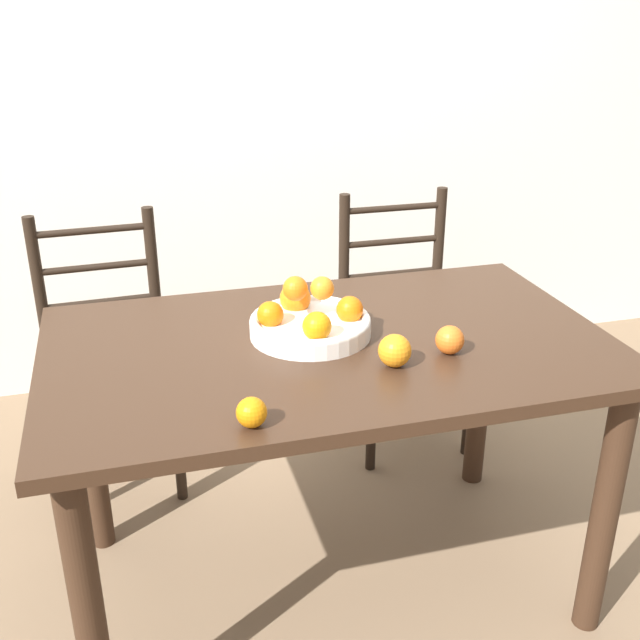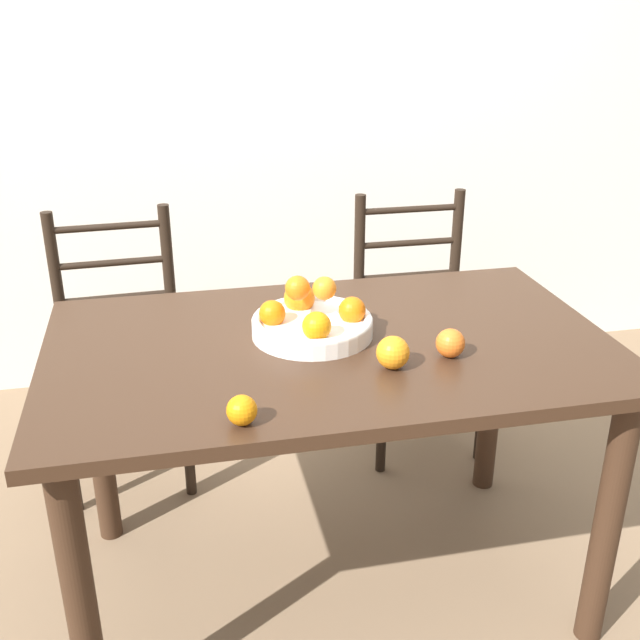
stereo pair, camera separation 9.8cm
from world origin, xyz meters
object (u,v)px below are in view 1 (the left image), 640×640
at_px(orange_loose_1, 450,340).
at_px(orange_loose_2, 252,412).
at_px(chair_right, 403,322).
at_px(fruit_bowl, 309,320).
at_px(orange_loose_0, 395,351).
at_px(chair_left, 107,355).

height_order(orange_loose_1, orange_loose_2, orange_loose_1).
bearing_deg(chair_right, fruit_bowl, -128.19).
distance_m(fruit_bowl, orange_loose_0, 0.27).
xyz_separation_m(orange_loose_0, orange_loose_1, (0.15, 0.03, -0.00)).
bearing_deg(chair_left, fruit_bowl, -53.98).
relative_size(fruit_bowl, orange_loose_1, 4.40).
xyz_separation_m(fruit_bowl, chair_right, (0.54, 0.67, -0.35)).
relative_size(fruit_bowl, orange_loose_2, 4.89).
bearing_deg(chair_left, orange_loose_1, -48.49).
distance_m(orange_loose_1, orange_loose_2, 0.57).
relative_size(chair_left, chair_right, 1.00).
bearing_deg(orange_loose_0, orange_loose_2, -154.72).
xyz_separation_m(fruit_bowl, orange_loose_0, (0.15, -0.23, -0.00)).
bearing_deg(orange_loose_2, fruit_bowl, 60.52).
xyz_separation_m(orange_loose_1, orange_loose_2, (-0.53, -0.21, -0.00)).
bearing_deg(fruit_bowl, orange_loose_0, -56.57).
distance_m(orange_loose_0, orange_loose_2, 0.42).
distance_m(fruit_bowl, orange_loose_1, 0.36).
bearing_deg(chair_right, chair_left, -179.70).
relative_size(fruit_bowl, chair_right, 0.34).
bearing_deg(orange_loose_2, chair_left, 105.87).
height_order(orange_loose_2, chair_right, chair_right).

